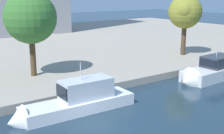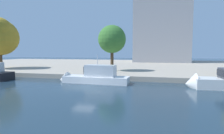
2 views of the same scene
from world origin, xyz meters
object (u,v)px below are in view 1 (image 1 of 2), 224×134
(motor_yacht_2, at_px, (73,104))
(tree_3, at_px, (185,12))
(motor_yacht_3, at_px, (211,73))
(tree_0, at_px, (29,17))

(motor_yacht_2, distance_m, tree_3, 23.18)
(motor_yacht_3, bearing_deg, motor_yacht_2, -3.06)
(motor_yacht_2, height_order, tree_0, tree_0)
(motor_yacht_2, bearing_deg, tree_3, -158.01)
(motor_yacht_2, xyz_separation_m, tree_0, (0.53, 9.70, 6.02))
(motor_yacht_2, bearing_deg, motor_yacht_3, -179.46)
(motor_yacht_3, height_order, tree_0, tree_0)
(tree_0, bearing_deg, motor_yacht_2, -93.13)
(motor_yacht_2, distance_m, tree_0, 11.43)
(motor_yacht_3, xyz_separation_m, tree_3, (4.56, 8.14, 5.85))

